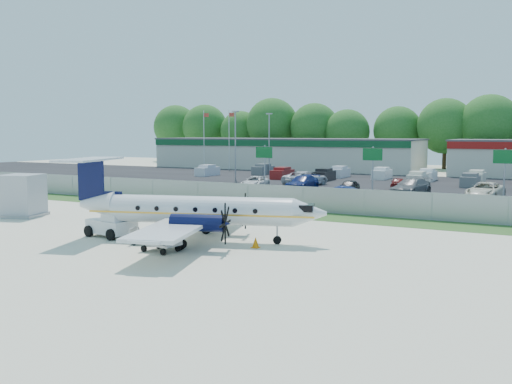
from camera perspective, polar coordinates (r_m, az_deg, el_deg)
The scene contains 31 objects.
ground at distance 33.37m, azimuth -4.84°, elevation -4.89°, with size 170.00×170.00×0.00m, color beige.
grass_verge at distance 43.80m, azimuth 3.67°, elevation -2.26°, with size 170.00×4.00×0.02m, color #2D561E.
access_road at distance 50.21m, azimuth 6.95°, elevation -1.23°, with size 170.00×8.00×0.02m, color black.
parking_lot at distance 70.13m, azimuth 13.09°, elevation 0.71°, with size 170.00×32.00×0.02m, color black.
perimeter_fence at distance 45.49m, azimuth 4.71°, elevation -0.69°, with size 120.00×0.06×1.99m.
building_west at distance 98.85m, azimuth 2.87°, elevation 3.87°, with size 46.40×12.40×5.24m.
sign_left at distance 56.71m, azimuth 0.84°, elevation 3.29°, with size 1.80×0.26×5.00m.
sign_mid at distance 52.64m, azimuth 11.58°, elevation 2.96°, with size 1.80×0.26×5.00m.
sign_right at distance 50.67m, azimuth 23.61°, elevation 2.47°, with size 1.80×0.26×5.00m.
flagpole_west at distance 98.46m, azimuth -5.19°, elevation 5.60°, with size 1.06×0.12×10.00m.
flagpole_east at distance 95.83m, azimuth -2.67°, elevation 5.61°, with size 1.06×0.12×10.00m.
light_pole_nw at distance 75.65m, azimuth -2.08°, elevation 5.20°, with size 0.90×0.35×9.09m.
light_pole_sw at distance 84.46m, azimuth 1.32°, elevation 5.28°, with size 0.90×0.35×9.09m.
tree_line at distance 103.28m, azimuth 17.93°, elevation 2.22°, with size 112.00×6.00×14.00m, color #215A1A, non-canonical shape.
aircraft at distance 33.05m, azimuth -6.03°, elevation -1.79°, with size 15.49×15.12×4.74m.
pushback_tug at distance 35.52m, azimuth -14.11°, elevation -3.17°, with size 3.09×2.43×1.54m.
baggage_cart_near at distance 32.80m, azimuth -10.83°, elevation -4.40°, with size 2.01×1.57×0.92m.
baggage_cart_far at distance 30.55m, azimuth -9.50°, elevation -5.03°, with size 2.14×1.44×1.05m.
service_container at distance 46.12m, azimuth -22.35°, elevation -0.45°, with size 3.53×3.53×3.15m.
cone_nose at distance 31.24m, azimuth -0.04°, elevation -5.08°, with size 0.42×0.42×0.60m.
cone_starboard_wing at distance 40.71m, azimuth 1.02°, elevation -2.54°, with size 0.37×0.37×0.52m.
road_car_west at distance 56.18m, azimuth -7.69°, elevation -0.48°, with size 2.13×5.25×1.52m, color navy.
road_car_mid at distance 51.13m, azimuth 8.18°, elevation -1.13°, with size 1.60×4.59×1.51m, color navy.
parked_car_a at distance 64.05m, azimuth -0.09°, elevation 0.37°, with size 2.25×4.87×1.35m, color silver.
parked_car_b at distance 62.70m, azimuth 4.65°, elevation 0.22°, with size 2.19×5.40×1.57m, color navy.
parked_car_c at distance 59.16m, azimuth 9.27°, elevation -0.18°, with size 1.68×4.17×1.42m, color black.
parked_car_d at distance 58.88m, azimuth 15.19°, elevation -0.34°, with size 2.39×5.87×1.70m, color #595B5E.
parked_car_e at distance 58.02m, azimuth 21.92°, elevation -0.66°, with size 2.64×5.72×1.59m, color beige.
parked_car_f at distance 67.90m, azimuth 4.97°, elevation 0.66°, with size 2.82×6.11×1.70m, color silver.
parked_car_g at distance 64.66m, azimuth 14.02°, elevation 0.24°, with size 1.59×3.96×1.35m, color maroon.
far_parking_rows at distance 74.96m, azimuth 14.07°, elevation 1.01°, with size 56.00×10.00×1.60m, color gray, non-canonical shape.
Camera 1 is at (17.73, -27.56, 6.29)m, focal length 40.00 mm.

